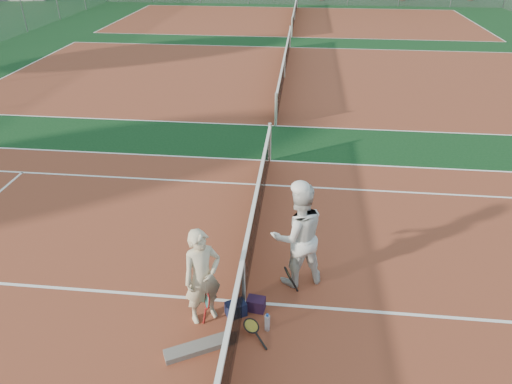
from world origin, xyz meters
TOP-DOWN VIEW (x-y plane):
  - ground at (0.00, 0.00)m, footprint 130.00×130.00m
  - court_main at (0.00, 0.00)m, footprint 23.77×10.97m
  - court_far_a at (0.00, 13.50)m, footprint 23.77×10.97m
  - court_far_b at (0.00, 27.00)m, footprint 23.77×10.97m
  - net_main at (0.00, 0.00)m, footprint 0.10×10.98m
  - net_far_a at (0.00, 13.50)m, footprint 0.10×10.98m
  - net_far_b at (0.00, 27.00)m, footprint 0.10×10.98m
  - player_a at (-0.60, -0.40)m, footprint 0.75×0.70m
  - player_b at (0.86, 0.68)m, footprint 1.17×1.05m
  - racket_red at (-0.52, -0.51)m, footprint 0.24×0.30m
  - racket_black_held at (0.73, 0.32)m, footprint 0.34×0.34m
  - racket_spare at (0.20, -0.62)m, footprint 0.57×0.64m
  - sports_bag_navy at (-0.09, -0.30)m, footprint 0.39×0.35m
  - sports_bag_purple at (0.22, -0.15)m, footprint 0.32×0.24m
  - net_cover_canvas at (-0.58, -1.10)m, footprint 0.98×0.66m
  - water_bottle at (0.45, -0.57)m, footprint 0.09×0.09m

SIDE VIEW (x-z plane):
  - ground at x=0.00m, z-range 0.00..0.00m
  - court_main at x=0.00m, z-range 0.00..0.01m
  - court_far_a at x=0.00m, z-range 0.00..0.01m
  - court_far_b at x=0.00m, z-range 0.00..0.01m
  - net_cover_canvas at x=-0.58m, z-range 0.00..0.10m
  - racket_spare at x=0.20m, z-range 0.00..0.15m
  - sports_bag_purple at x=0.22m, z-range 0.00..0.24m
  - sports_bag_navy at x=-0.09m, z-range 0.00..0.26m
  - water_bottle at x=0.45m, z-range 0.00..0.30m
  - racket_black_held at x=0.73m, z-range 0.00..0.56m
  - racket_red at x=-0.52m, z-range 0.00..0.60m
  - net_main at x=0.00m, z-range 0.00..1.02m
  - net_far_a at x=0.00m, z-range 0.00..1.02m
  - net_far_b at x=0.00m, z-range 0.00..1.02m
  - player_a at x=-0.60m, z-range 0.00..1.71m
  - player_b at x=0.86m, z-range 0.00..1.98m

